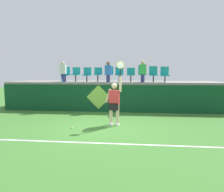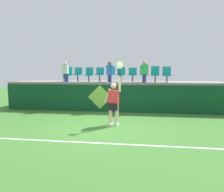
{
  "view_description": "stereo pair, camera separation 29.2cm",
  "coord_description": "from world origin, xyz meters",
  "views": [
    {
      "loc": [
        1.02,
        -7.26,
        2.01
      ],
      "look_at": [
        0.16,
        1.09,
        1.07
      ],
      "focal_mm": 32.18,
      "sensor_mm": 36.0,
      "label": 1
    },
    {
      "loc": [
        1.31,
        -7.23,
        2.01
      ],
      "look_at": [
        0.16,
        1.09,
        1.07
      ],
      "focal_mm": 32.18,
      "sensor_mm": 36.0,
      "label": 2
    }
  ],
  "objects": [
    {
      "name": "water_bottle",
      "position": [
        -2.79,
        3.3,
        1.64
      ],
      "size": [
        0.07,
        0.07,
        0.2
      ],
      "primitive_type": "cylinder",
      "color": "#338CE5",
      "rests_on": "spectator_platform"
    },
    {
      "name": "stadium_chair_7",
      "position": [
        1.54,
        3.87,
        2.05
      ],
      "size": [
        0.44,
        0.42,
        0.92
      ],
      "color": "#38383D",
      "rests_on": "spectator_platform"
    },
    {
      "name": "stadium_chair_3",
      "position": [
        -0.91,
        3.86,
        2.0
      ],
      "size": [
        0.44,
        0.42,
        0.81
      ],
      "color": "#38383D",
      "rests_on": "spectator_platform"
    },
    {
      "name": "spectator_platform",
      "position": [
        0.0,
        4.57,
        1.48
      ],
      "size": [
        11.96,
        3.02,
        0.12
      ],
      "primitive_type": "cube",
      "color": "gray",
      "rests_on": "court_back_wall"
    },
    {
      "name": "stadium_chair_0",
      "position": [
        -2.77,
        3.87,
        2.0
      ],
      "size": [
        0.44,
        0.42,
        0.85
      ],
      "color": "#38383D",
      "rests_on": "spectator_platform"
    },
    {
      "name": "court_baseline_stripe",
      "position": [
        0.0,
        -1.71,
        0.0
      ],
      "size": [
        10.77,
        0.08,
        0.01
      ],
      "primitive_type": "cube",
      "color": "white",
      "rests_on": "ground_plane"
    },
    {
      "name": "stadium_chair_2",
      "position": [
        -1.53,
        3.86,
        1.99
      ],
      "size": [
        0.44,
        0.42,
        0.81
      ],
      "color": "#38383D",
      "rests_on": "spectator_platform"
    },
    {
      "name": "court_back_wall",
      "position": [
        0.0,
        3.11,
        0.71
      ],
      "size": [
        11.96,
        0.2,
        1.42
      ],
      "primitive_type": "cube",
      "color": "#0F4223",
      "rests_on": "ground_plane"
    },
    {
      "name": "ground_plane",
      "position": [
        0.0,
        0.0,
        0.0
      ],
      "size": [
        40.0,
        40.0,
        0.0
      ],
      "primitive_type": "plane",
      "color": "#3D752D"
    },
    {
      "name": "stadium_chair_9",
      "position": [
        2.74,
        3.87,
        1.99
      ],
      "size": [
        0.44,
        0.42,
        0.84
      ],
      "color": "#38383D",
      "rests_on": "spectator_platform"
    },
    {
      "name": "spectator_2",
      "position": [
        1.54,
        3.39,
        2.14
      ],
      "size": [
        0.34,
        0.2,
        1.14
      ],
      "color": "navy",
      "rests_on": "spectator_platform"
    },
    {
      "name": "spectator_0",
      "position": [
        -2.77,
        3.41,
        2.13
      ],
      "size": [
        0.34,
        0.2,
        1.13
      ],
      "color": "navy",
      "rests_on": "spectator_platform"
    },
    {
      "name": "tennis_ball",
      "position": [
        -1.19,
        -0.24,
        0.03
      ],
      "size": [
        0.07,
        0.07,
        0.07
      ],
      "primitive_type": "sphere",
      "color": "#D1E533",
      "rests_on": "ground_plane"
    },
    {
      "name": "stadium_chair_4",
      "position": [
        -0.29,
        3.86,
        2.02
      ],
      "size": [
        0.44,
        0.42,
        0.86
      ],
      "color": "#38383D",
      "rests_on": "spectator_platform"
    },
    {
      "name": "stadium_chair_6",
      "position": [
        0.92,
        3.86,
        1.99
      ],
      "size": [
        0.44,
        0.42,
        0.79
      ],
      "color": "#38383D",
      "rests_on": "spectator_platform"
    },
    {
      "name": "tennis_player",
      "position": [
        0.33,
        0.39,
        0.92
      ],
      "size": [
        0.75,
        0.32,
        2.47
      ],
      "color": "white",
      "rests_on": "ground_plane"
    },
    {
      "name": "wall_signage_mount",
      "position": [
        -0.75,
        3.01,
        0.0
      ],
      "size": [
        1.27,
        0.01,
        1.42
      ],
      "color": "#0F4223",
      "rests_on": "ground_plane"
    },
    {
      "name": "stadium_chair_8",
      "position": [
        2.13,
        3.87,
        2.01
      ],
      "size": [
        0.44,
        0.42,
        0.87
      ],
      "color": "#38383D",
      "rests_on": "spectator_platform"
    },
    {
      "name": "stadium_chair_5",
      "position": [
        0.28,
        3.86,
        2.0
      ],
      "size": [
        0.44,
        0.42,
        0.83
      ],
      "color": "#38383D",
      "rests_on": "spectator_platform"
    },
    {
      "name": "stadium_chair_1",
      "position": [
        -2.18,
        3.86,
        2.0
      ],
      "size": [
        0.44,
        0.42,
        0.82
      ],
      "color": "#38383D",
      "rests_on": "spectator_platform"
    },
    {
      "name": "spectator_1",
      "position": [
        -0.29,
        3.46,
        2.12
      ],
      "size": [
        0.34,
        0.2,
        1.11
      ],
      "color": "navy",
      "rests_on": "spectator_platform"
    }
  ]
}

